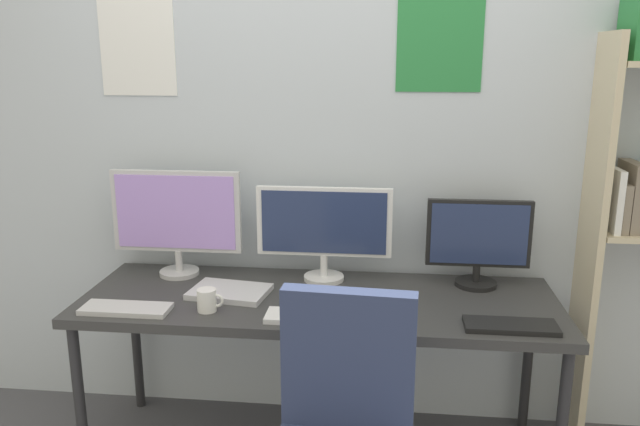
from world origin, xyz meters
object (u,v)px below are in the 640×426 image
object	(u,v)px
monitor_left	(176,217)
keyboard_right	(511,326)
keyboard_left	(126,309)
laptop_closed	(230,292)
coffee_mug	(207,300)
computer_mouse	(384,314)
desk	(319,309)
monitor_center	(324,227)
monitor_right	(478,240)
keyboard_center	(312,317)

from	to	relation	value
monitor_left	keyboard_right	size ratio (longest dim) A/B	1.73
keyboard_left	laptop_closed	xyz separation A→B (m)	(0.36, 0.22, 0.00)
keyboard_right	coffee_mug	bearing A→B (deg)	178.12
computer_mouse	coffee_mug	world-z (taller)	coffee_mug
keyboard_left	desk	bearing A→B (deg)	17.27
desk	monitor_left	size ratio (longest dim) A/B	3.36
coffee_mug	keyboard_left	bearing A→B (deg)	-173.24
monitor_center	computer_mouse	distance (m)	0.53
monitor_right	keyboard_center	distance (m)	0.83
monitor_left	monitor_center	distance (m)	0.67
computer_mouse	desk	bearing A→B (deg)	146.33
keyboard_left	keyboard_right	xyz separation A→B (m)	(1.48, 0.00, 0.00)
keyboard_center	desk	bearing A→B (deg)	90.00
keyboard_right	computer_mouse	bearing A→B (deg)	174.01
computer_mouse	monitor_center	bearing A→B (deg)	124.63
desk	laptop_closed	bearing A→B (deg)	-178.46
monitor_center	keyboard_left	distance (m)	0.89
monitor_center	monitor_right	size ratio (longest dim) A/B	1.35
monitor_center	keyboard_left	bearing A→B (deg)	-149.12
desk	monitor_center	size ratio (longest dim) A/B	3.31
coffee_mug	keyboard_right	bearing A→B (deg)	-1.88
keyboard_center	monitor_right	bearing A→B (deg)	33.44
desk	monitor_center	xyz separation A→B (m)	(0.00, 0.21, 0.30)
laptop_closed	coffee_mug	world-z (taller)	coffee_mug
keyboard_left	keyboard_center	size ratio (longest dim) A/B	0.98
computer_mouse	coffee_mug	xyz separation A→B (m)	(-0.69, -0.01, 0.03)
monitor_left	monitor_center	xyz separation A→B (m)	(0.67, -0.00, -0.03)
monitor_left	computer_mouse	xyz separation A→B (m)	(0.94, -0.39, -0.26)
monitor_left	coffee_mug	distance (m)	0.53
keyboard_center	coffee_mug	size ratio (longest dim) A/B	3.35
monitor_right	keyboard_right	distance (m)	0.49
monitor_right	computer_mouse	size ratio (longest dim) A/B	4.63
desk	monitor_center	distance (m)	0.37
keyboard_right	laptop_closed	world-z (taller)	laptop_closed
monitor_center	monitor_right	bearing A→B (deg)	-0.01
monitor_right	coffee_mug	distance (m)	1.17
keyboard_right	laptop_closed	bearing A→B (deg)	168.86
monitor_left	laptop_closed	bearing A→B (deg)	-37.28
keyboard_left	laptop_closed	size ratio (longest dim) A/B	1.09
monitor_center	coffee_mug	world-z (taller)	monitor_center
monitor_left	keyboard_left	bearing A→B (deg)	-98.99
keyboard_center	computer_mouse	size ratio (longest dim) A/B	3.70
monitor_right	coffee_mug	world-z (taller)	monitor_right
desk	keyboard_left	bearing A→B (deg)	-162.73
desk	keyboard_center	bearing A→B (deg)	-90.00
monitor_left	computer_mouse	world-z (taller)	monitor_left
monitor_center	laptop_closed	xyz separation A→B (m)	(-0.38, -0.22, -0.23)
keyboard_left	laptop_closed	world-z (taller)	laptop_closed
monitor_right	computer_mouse	xyz separation A→B (m)	(-0.40, -0.39, -0.19)
laptop_closed	computer_mouse	bearing A→B (deg)	-6.63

